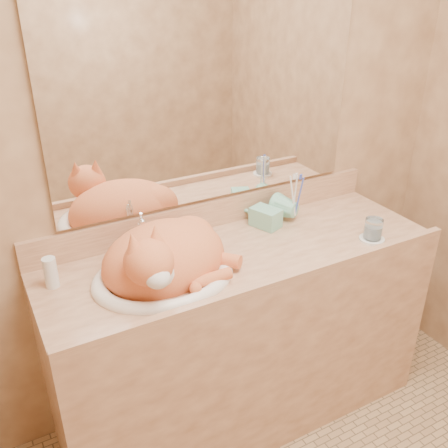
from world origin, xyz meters
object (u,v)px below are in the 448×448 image
toothbrush_cup (295,212)px  soap_dispenser (278,211)px  cat (164,255)px  sink_basin (163,259)px  vanity_counter (241,337)px  water_glass (373,229)px

toothbrush_cup → soap_dispenser: bearing=-165.8°
cat → soap_dispenser: cat is taller
sink_basin → cat: (0.01, 0.01, 0.01)m
soap_dispenser → toothbrush_cup: 0.12m
cat → toothbrush_cup: bearing=0.7°
vanity_counter → sink_basin: bearing=-176.7°
cat → soap_dispenser: bearing=-0.0°
vanity_counter → toothbrush_cup: 0.59m
soap_dispenser → water_glass: 0.39m
soap_dispenser → toothbrush_cup: bearing=-6.9°
sink_basin → toothbrush_cup: 0.69m
vanity_counter → cat: bearing=-178.7°
vanity_counter → cat: cat is taller
cat → toothbrush_cup: cat is taller
sink_basin → water_glass: (0.86, -0.15, -0.03)m
cat → vanity_counter: bearing=-8.7°
vanity_counter → sink_basin: size_ratio=3.13×
soap_dispenser → water_glass: soap_dispenser is taller
vanity_counter → soap_dispenser: (0.22, 0.09, 0.52)m
cat → water_glass: 0.87m
vanity_counter → soap_dispenser: bearing=22.1°
vanity_counter → soap_dispenser: size_ratio=8.50×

